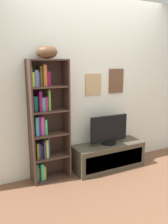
% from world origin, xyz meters
% --- Properties ---
extents(ground, '(5.20, 5.20, 0.04)m').
position_xyz_m(ground, '(0.00, 0.00, -0.02)').
color(ground, brown).
extents(back_wall, '(4.80, 0.08, 2.49)m').
position_xyz_m(back_wall, '(0.00, 1.13, 1.25)').
color(back_wall, silver).
rests_on(back_wall, ground).
extents(bookshelf, '(0.51, 0.26, 1.63)m').
position_xyz_m(bookshelf, '(-0.77, 1.00, 0.82)').
color(bookshelf, '#462F26').
rests_on(bookshelf, ground).
extents(football, '(0.31, 0.28, 0.16)m').
position_xyz_m(football, '(-0.72, 0.97, 1.71)').
color(football, brown).
rests_on(football, bookshelf).
extents(tv_stand, '(1.08, 0.40, 0.38)m').
position_xyz_m(tv_stand, '(0.18, 0.90, 0.19)').
color(tv_stand, '#443E30').
rests_on(tv_stand, ground).
extents(television, '(0.60, 0.22, 0.43)m').
position_xyz_m(television, '(0.18, 0.90, 0.59)').
color(television, black).
rests_on(television, tv_stand).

